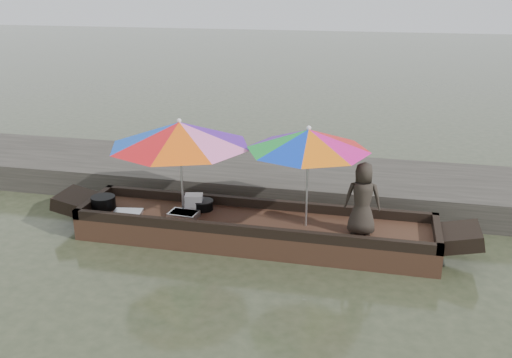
% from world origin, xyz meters
% --- Properties ---
extents(water, '(80.00, 80.00, 0.00)m').
position_xyz_m(water, '(0.00, 0.00, 0.00)').
color(water, '#303722').
rests_on(water, ground).
extents(dock, '(22.00, 2.20, 0.50)m').
position_xyz_m(dock, '(0.00, 2.20, 0.25)').
color(dock, '#2D2B26').
rests_on(dock, ground).
extents(boat_hull, '(5.52, 1.20, 0.35)m').
position_xyz_m(boat_hull, '(0.00, 0.00, 0.17)').
color(boat_hull, '#3E2418').
rests_on(boat_hull, water).
extents(cooking_pot, '(0.39, 0.39, 0.21)m').
position_xyz_m(cooking_pot, '(-2.51, -0.07, 0.45)').
color(cooking_pot, black).
rests_on(cooking_pot, boat_hull).
extents(tray_crayfish, '(0.47, 0.34, 0.09)m').
position_xyz_m(tray_crayfish, '(-1.11, -0.13, 0.39)').
color(tray_crayfish, silver).
rests_on(tray_crayfish, boat_hull).
extents(tray_scallop, '(0.49, 0.38, 0.06)m').
position_xyz_m(tray_scallop, '(-2.01, -0.23, 0.38)').
color(tray_scallop, silver).
rests_on(tray_scallop, boat_hull).
extents(charcoal_grill, '(0.31, 0.31, 0.15)m').
position_xyz_m(charcoal_grill, '(-0.91, 0.25, 0.42)').
color(charcoal_grill, black).
rests_on(charcoal_grill, boat_hull).
extents(supply_bag, '(0.32, 0.28, 0.26)m').
position_xyz_m(supply_bag, '(-1.06, 0.22, 0.48)').
color(supply_bag, silver).
rests_on(supply_bag, boat_hull).
extents(vendor, '(0.54, 0.35, 1.09)m').
position_xyz_m(vendor, '(1.62, -0.08, 0.89)').
color(vendor, '#2A241E').
rests_on(vendor, boat_hull).
extents(umbrella_bow, '(2.24, 2.24, 1.55)m').
position_xyz_m(umbrella_bow, '(-1.17, 0.00, 1.12)').
color(umbrella_bow, '#5214A5').
rests_on(umbrella_bow, boat_hull).
extents(umbrella_stern, '(1.89, 1.89, 1.55)m').
position_xyz_m(umbrella_stern, '(0.80, 0.00, 1.12)').
color(umbrella_stern, red).
rests_on(umbrella_stern, boat_hull).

